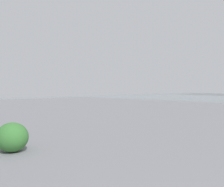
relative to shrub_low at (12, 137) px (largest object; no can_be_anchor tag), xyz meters
The scene contains 1 object.
shrub_low is the anchor object (origin of this frame).
Camera 1 is at (0.45, 1.05, 1.74)m, focal length 37.58 mm.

